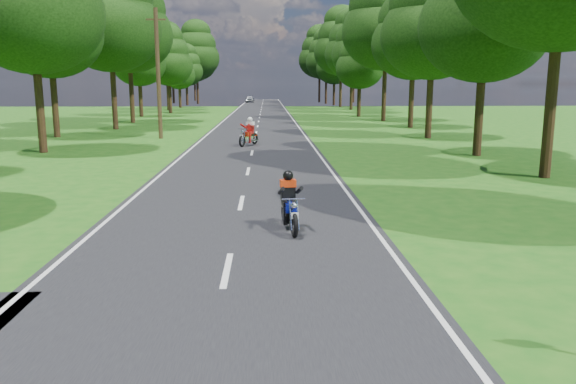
{
  "coord_description": "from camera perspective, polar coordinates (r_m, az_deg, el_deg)",
  "views": [
    {
      "loc": [
        0.76,
        -8.0,
        3.42
      ],
      "look_at": [
        1.21,
        4.0,
        1.1
      ],
      "focal_mm": 35.0,
      "sensor_mm": 36.0,
      "label": 1
    }
  ],
  "objects": [
    {
      "name": "ground",
      "position": [
        8.73,
        -7.15,
        -12.21
      ],
      "size": [
        160.0,
        160.0,
        0.0
      ],
      "primitive_type": "plane",
      "color": "#195313",
      "rests_on": "ground"
    },
    {
      "name": "main_road",
      "position": [
        58.1,
        -2.92,
        7.55
      ],
      "size": [
        7.0,
        140.0,
        0.02
      ],
      "primitive_type": "cube",
      "color": "black",
      "rests_on": "ground"
    },
    {
      "name": "road_markings",
      "position": [
        56.23,
        -3.08,
        7.45
      ],
      "size": [
        7.4,
        140.0,
        0.01
      ],
      "color": "silver",
      "rests_on": "main_road"
    },
    {
      "name": "treeline",
      "position": [
        68.24,
        -1.63,
        14.99
      ],
      "size": [
        40.0,
        115.35,
        14.78
      ],
      "color": "black",
      "rests_on": "ground"
    },
    {
      "name": "telegraph_pole",
      "position": [
        36.63,
        -13.06,
        11.67
      ],
      "size": [
        1.2,
        0.26,
        8.0
      ],
      "color": "#382616",
      "rests_on": "ground"
    },
    {
      "name": "rider_near_blue",
      "position": [
        13.19,
        0.14,
        -0.89
      ],
      "size": [
        0.76,
        1.73,
        1.4
      ],
      "primitive_type": null,
      "rotation": [
        0.0,
        0.0,
        0.12
      ],
      "color": "#0D1796",
      "rests_on": "main_road"
    },
    {
      "name": "rider_far_red",
      "position": [
        31.56,
        -4.03,
        6.16
      ],
      "size": [
        1.37,
        1.99,
        1.58
      ],
      "primitive_type": null,
      "rotation": [
        0.0,
        0.0,
        -0.43
      ],
      "color": "#AD210D",
      "rests_on": "main_road"
    },
    {
      "name": "distant_car",
      "position": [
        107.27,
        -3.91,
        9.43
      ],
      "size": [
        1.73,
        3.87,
        1.29
      ],
      "primitive_type": "imported",
      "rotation": [
        0.0,
        0.0,
        -0.05
      ],
      "color": "#AAACB1",
      "rests_on": "main_road"
    }
  ]
}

